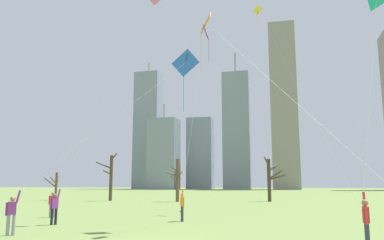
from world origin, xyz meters
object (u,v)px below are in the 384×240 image
distant_kite_drifting_left_yellow (266,25)px  kite_flyer_far_back_pink (71,172)px  kite_flyer_midfield_center_teal (368,176)px  bare_tree_left_of_center (56,185)px  kite_flyer_foreground_left_orange (348,168)px  distant_kite_high_overhead_green (187,17)px  bare_tree_right_of_center (177,179)px  bare_tree_leftmost (270,178)px  kite_flyer_midfield_left_purple (184,189)px  kite_flyer_midfield_right_blue (59,172)px  bystander_watching_nearby (52,203)px  bare_tree_far_right_edge (111,176)px

distant_kite_drifting_left_yellow → kite_flyer_far_back_pink: bearing=-132.1°
kite_flyer_midfield_center_teal → bare_tree_left_of_center: 44.55m
kite_flyer_foreground_left_orange → distant_kite_high_overhead_green: (-9.86, 19.26, 14.18)m
bare_tree_right_of_center → bare_tree_leftmost: 11.48m
distant_kite_drifting_left_yellow → distant_kite_high_overhead_green: bearing=173.3°
kite_flyer_midfield_left_purple → distant_kite_high_overhead_green: bearing=104.0°
kite_flyer_midfield_right_blue → kite_flyer_midfield_center_teal: size_ratio=0.81×
bare_tree_right_of_center → bare_tree_left_of_center: 16.55m
distant_kite_high_overhead_green → kite_flyer_foreground_left_orange: bearing=-62.9°
bystander_watching_nearby → distant_kite_high_overhead_green: size_ratio=0.08×
kite_flyer_midfield_center_teal → bare_tree_left_of_center: (-32.48, 30.49, -0.42)m
distant_kite_drifting_left_yellow → kite_flyer_midfield_left_purple: bearing=-117.1°
kite_flyer_far_back_pink → bystander_watching_nearby: bearing=133.7°
distant_kite_drifting_left_yellow → kite_flyer_foreground_left_orange: bearing=-80.7°
kite_flyer_far_back_pink → kite_flyer_midfield_left_purple: size_ratio=1.45×
bare_tree_far_right_edge → bare_tree_left_of_center: (-7.39, -0.89, -1.16)m
kite_flyer_midfield_left_purple → distant_kite_high_overhead_green: 17.91m
kite_flyer_far_back_pink → bystander_watching_nearby: size_ratio=8.96×
kite_flyer_midfield_center_teal → kite_flyer_midfield_left_purple: 10.86m
kite_flyer_foreground_left_orange → bystander_watching_nearby: 19.81m
bare_tree_leftmost → bare_tree_left_of_center: bearing=-172.6°
kite_flyer_midfield_left_purple → bare_tree_right_of_center: bearing=107.0°
kite_flyer_midfield_left_purple → bare_tree_leftmost: bearing=82.5°
kite_flyer_far_back_pink → distant_kite_high_overhead_green: size_ratio=0.71×
kite_flyer_midfield_center_teal → kite_flyer_midfield_left_purple: kite_flyer_midfield_center_teal is taller
bare_tree_right_of_center → bare_tree_far_right_edge: bearing=176.0°
kite_flyer_far_back_pink → distant_kite_high_overhead_green: (3.35, 12.13, 14.01)m
kite_flyer_foreground_left_orange → distant_kite_high_overhead_green: bearing=117.1°
kite_flyer_midfield_left_purple → bystander_watching_nearby: (-9.12, 0.98, -0.92)m
kite_flyer_foreground_left_orange → bare_tree_right_of_center: bearing=113.8°
kite_flyer_midfield_right_blue → bare_tree_far_right_edge: (-12.38, 30.93, 0.50)m
distant_kite_high_overhead_green → bare_tree_right_of_center: 20.83m
kite_flyer_midfield_right_blue → kite_flyer_far_back_pink: 3.98m
bystander_watching_nearby → bare_tree_far_right_edge: bearing=107.3°
distant_kite_high_overhead_green → bare_tree_left_of_center: (-21.53, 14.27, -14.79)m
distant_kite_high_overhead_green → bare_tree_far_right_edge: bearing=133.0°
kite_flyer_midfield_left_purple → bare_tree_leftmost: kite_flyer_midfield_left_purple is taller
bare_tree_far_right_edge → kite_flyer_midfield_right_blue: bearing=-68.2°
bare_tree_far_right_edge → bare_tree_leftmost: (20.13, 2.70, -0.28)m
bare_tree_left_of_center → bare_tree_leftmost: bare_tree_leftmost is taller
kite_flyer_midfield_right_blue → bare_tree_leftmost: kite_flyer_midfield_right_blue is taller
distant_kite_drifting_left_yellow → bare_tree_right_of_center: (-11.86, 15.32, -12.22)m
kite_flyer_foreground_left_orange → kite_flyer_midfield_center_teal: bearing=70.4°
bystander_watching_nearby → bare_tree_right_of_center: bare_tree_right_of_center is taller
bare_tree_leftmost → distant_kite_high_overhead_green: bearing=-108.5°
distant_kite_high_overhead_green → bare_tree_leftmost: (5.98, 17.86, -13.91)m
kite_flyer_midfield_left_purple → bystander_watching_nearby: kite_flyer_midfield_left_purple is taller
kite_flyer_midfield_right_blue → distant_kite_drifting_left_yellow: 21.19m
kite_flyer_midfield_right_blue → kite_flyer_midfield_left_purple: 7.50m
kite_flyer_midfield_center_teal → bystander_watching_nearby: kite_flyer_midfield_center_teal is taller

